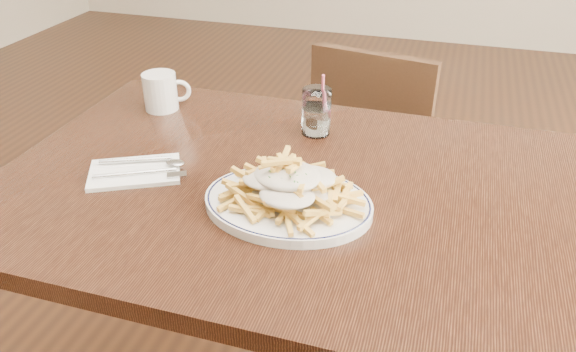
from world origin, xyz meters
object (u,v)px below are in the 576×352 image
(water_glass, at_px, (316,114))
(coffee_mug, at_px, (161,92))
(table, at_px, (292,214))
(fries_plate, at_px, (288,203))
(chair_far, at_px, (376,149))
(loaded_fries, at_px, (288,181))

(water_glass, distance_m, coffee_mug, 0.41)
(table, distance_m, fries_plate, 0.13)
(chair_far, relative_size, loaded_fries, 2.91)
(chair_far, bearing_deg, water_glass, -99.34)
(table, bearing_deg, loaded_fries, -77.94)
(table, distance_m, chair_far, 0.76)
(chair_far, relative_size, water_glass, 5.55)
(fries_plate, distance_m, water_glass, 0.32)
(loaded_fries, bearing_deg, chair_far, 86.43)
(fries_plate, bearing_deg, coffee_mug, 142.37)
(coffee_mug, bearing_deg, table, -30.45)
(table, height_order, chair_far, chair_far)
(loaded_fries, distance_m, coffee_mug, 0.55)
(water_glass, bearing_deg, table, -87.25)
(chair_far, distance_m, loaded_fries, 0.89)
(chair_far, bearing_deg, coffee_mug, -135.74)
(chair_far, bearing_deg, fries_plate, -93.57)
(chair_far, distance_m, fries_plate, 0.87)
(loaded_fries, bearing_deg, water_glass, 95.46)
(table, relative_size, fries_plate, 3.65)
(table, distance_m, coffee_mug, 0.50)
(water_glass, height_order, coffee_mug, water_glass)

